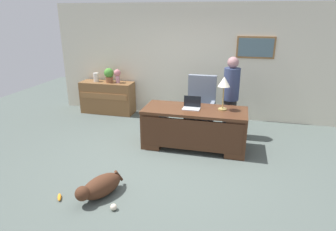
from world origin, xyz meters
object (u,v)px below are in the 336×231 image
Objects in this scene: armchair at (200,108)px; laptop at (192,106)px; dog_toy_bone at (59,197)px; credenza at (108,97)px; dog_lying at (100,187)px; desk at (194,127)px; person_standing at (231,97)px; vase_empty at (96,77)px; vase_with_flowers at (117,75)px; dog_toy_ball at (114,207)px; potted_plant at (109,75)px; desk_lamp at (224,84)px.

laptop is at bearing -94.03° from armchair.
credenza is at bearing 104.75° from dog_toy_bone.
dog_lying is at bearing 20.14° from dog_toy_bone.
desk is at bearing 61.93° from dog_lying.
desk is at bearing -130.16° from person_standing.
vase_empty is at bearing 166.39° from armchair.
dog_toy_ball is (1.49, -3.70, -0.97)m from vase_with_flowers.
person_standing is 3.27m from dog_toy_ball.
armchair is 3.40m from dog_toy_bone.
vase_empty is (-2.79, 1.56, 0.50)m from desk.
vase_with_flowers is 0.23m from potted_plant.
dog_toy_bone is (0.96, -3.66, -0.38)m from credenza.
person_standing reaches higher than dog_toy_ball.
armchair reaches higher than vase_with_flowers.
credenza is 15.31× the size of dog_toy_ball.
vase_with_flowers is at bearing 144.77° from desk.
armchair is at bearing 166.13° from person_standing.
potted_plant reaches higher than dog_toy_bone.
desk is 2.95m from credenza.
desk_lamp is at bearing 53.13° from dog_lying.
desk_lamp is (1.52, 2.02, 1.10)m from dog_lying.
armchair is 2.56m from potted_plant.
person_standing reaches higher than armchair.
vase_with_flowers is (-2.14, 1.51, 0.19)m from laptop.
desk_lamp is 1.72× the size of potted_plant.
person_standing is 3.66m from dog_toy_bone.
person_standing is 2.68× the size of desk_lamp.
desk is 1.59× the size of armchair.
armchair is 1.18m from desk_lamp.
vase_with_flowers reaches higher than desk.
desk_lamp reaches higher than armchair.
dog_lying is 3.84m from potted_plant.
desk_lamp reaches higher than potted_plant.
armchair is 3.58× the size of vase_with_flowers.
potted_plant reaches higher than laptop.
dog_toy_ball is (-0.70, -3.03, -0.48)m from armchair.
armchair reaches higher than dog_toy_ball.
laptop is at bearing 64.06° from dog_lying.
potted_plant is (-2.93, 1.44, -0.25)m from desk_lamp.
laptop reaches higher than dog_lying.
person_standing reaches higher than laptop.
potted_plant is (-2.43, 1.56, 0.58)m from desk.
vase_with_flowers is at bearing 163.64° from person_standing.
person_standing reaches higher than vase_with_flowers.
laptop is 2.81m from potted_plant.
dog_lying is 0.40m from dog_toy_ball.
vase_empty is at bearing 180.00° from vase_with_flowers.
armchair is 5.47× the size of vase_empty.
credenza reaches higher than desk.
vase_with_flowers reaches higher than vase_empty.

